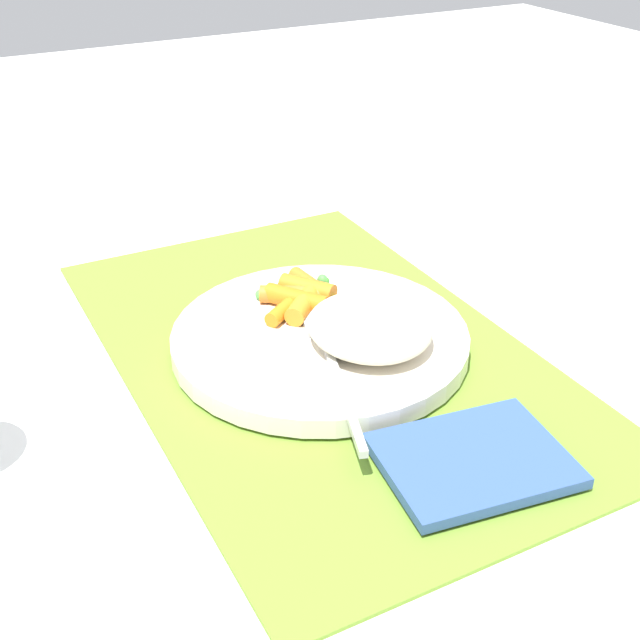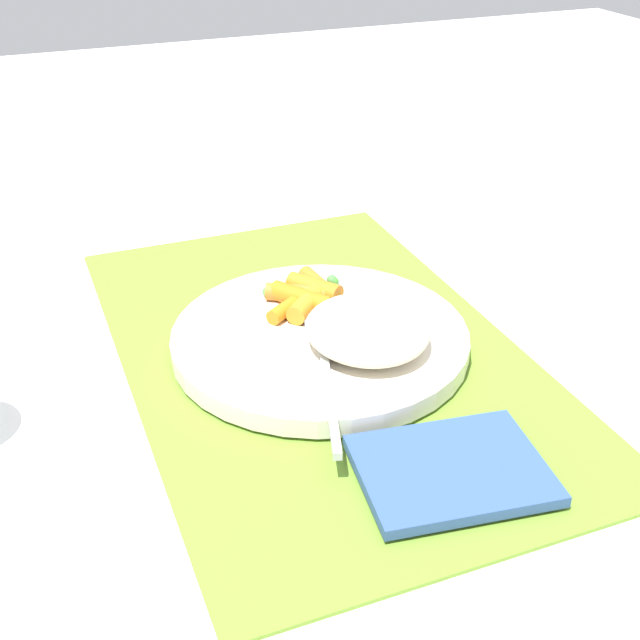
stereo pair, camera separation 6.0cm
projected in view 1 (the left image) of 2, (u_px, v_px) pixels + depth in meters
ground_plane at (320, 354)px, 0.68m from camera, size 2.40×2.40×0.00m
placemat at (320, 350)px, 0.68m from camera, size 0.50×0.31×0.01m
plate at (320, 339)px, 0.67m from camera, size 0.24×0.24×0.02m
rice_mound at (370, 326)px, 0.65m from camera, size 0.10×0.09×0.03m
carrot_portion at (301, 296)px, 0.70m from camera, size 0.08×0.07×0.02m
pea_scatter at (312, 297)px, 0.71m from camera, size 0.08×0.07×0.01m
fork at (329, 355)px, 0.63m from camera, size 0.19×0.07×0.01m
napkin at (473, 460)px, 0.55m from camera, size 0.11×0.13×0.01m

